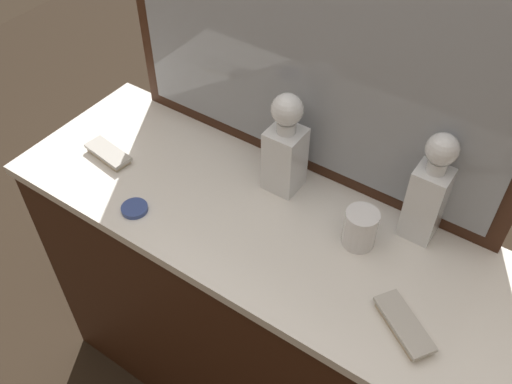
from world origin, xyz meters
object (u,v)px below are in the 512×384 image
at_px(crystal_decanter_far_right, 284,151).
at_px(crystal_tumbler_far_left, 360,229).
at_px(crystal_decanter_front, 428,196).
at_px(silver_brush_far_right, 404,325).
at_px(porcelain_dish, 135,208).
at_px(silver_brush_center, 108,154).

xyz_separation_m(crystal_decanter_far_right, crystal_tumbler_far_left, (0.26, -0.07, -0.07)).
relative_size(crystal_decanter_far_right, crystal_decanter_front, 0.95).
bearing_deg(silver_brush_far_right, crystal_tumbler_far_left, 139.65).
relative_size(crystal_decanter_far_right, porcelain_dish, 4.21).
bearing_deg(crystal_decanter_far_right, silver_brush_center, -158.16).
distance_m(crystal_decanter_front, silver_brush_center, 0.86).
distance_m(crystal_decanter_far_right, crystal_decanter_front, 0.37).
distance_m(crystal_decanter_far_right, silver_brush_center, 0.50).
relative_size(crystal_decanter_far_right, silver_brush_center, 1.90).
distance_m(crystal_decanter_front, porcelain_dish, 0.72).
distance_m(crystal_decanter_far_right, silver_brush_far_right, 0.51).
distance_m(crystal_tumbler_far_left, silver_brush_far_right, 0.25).
bearing_deg(crystal_tumbler_far_left, silver_brush_far_right, -40.35).
height_order(crystal_decanter_front, crystal_tumbler_far_left, crystal_decanter_front).
relative_size(crystal_tumbler_far_left, silver_brush_center, 0.66).
height_order(crystal_decanter_front, silver_brush_far_right, crystal_decanter_front).
bearing_deg(porcelain_dish, silver_brush_center, 151.38).
bearing_deg(crystal_decanter_front, porcelain_dish, -151.35).
xyz_separation_m(crystal_decanter_front, porcelain_dish, (-0.62, -0.34, -0.12)).
relative_size(silver_brush_far_right, porcelain_dish, 2.41).
bearing_deg(crystal_decanter_far_right, silver_brush_far_right, -26.85).
bearing_deg(crystal_tumbler_far_left, crystal_decanter_front, 47.25).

